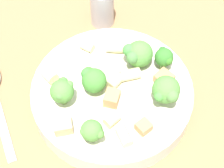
% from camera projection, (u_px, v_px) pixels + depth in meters
% --- Properties ---
extents(ground_plane, '(2.00, 2.00, 0.00)m').
position_uv_depth(ground_plane, '(112.00, 101.00, 0.56)').
color(ground_plane, '#936D47').
extents(pasta_bowl, '(0.23, 0.23, 0.04)m').
position_uv_depth(pasta_bowl, '(112.00, 94.00, 0.54)').
color(pasta_bowl, silver).
rests_on(pasta_bowl, ground_plane).
extents(broccoli_floret_0, '(0.04, 0.04, 0.04)m').
position_uv_depth(broccoli_floret_0, '(138.00, 54.00, 0.54)').
color(broccoli_floret_0, '#84AD60').
rests_on(broccoli_floret_0, pasta_bowl).
extents(broccoli_floret_1, '(0.03, 0.03, 0.03)m').
position_uv_depth(broccoli_floret_1, '(164.00, 57.00, 0.53)').
color(broccoli_floret_1, '#84AD60').
rests_on(broccoli_floret_1, pasta_bowl).
extents(broccoli_floret_2, '(0.03, 0.03, 0.04)m').
position_uv_depth(broccoli_floret_2, '(62.00, 91.00, 0.49)').
color(broccoli_floret_2, '#93B766').
rests_on(broccoli_floret_2, pasta_bowl).
extents(broccoli_floret_3, '(0.04, 0.04, 0.04)m').
position_uv_depth(broccoli_floret_3, '(166.00, 91.00, 0.50)').
color(broccoli_floret_3, '#9EC175').
rests_on(broccoli_floret_3, pasta_bowl).
extents(broccoli_floret_4, '(0.03, 0.03, 0.04)m').
position_uv_depth(broccoli_floret_4, '(92.00, 131.00, 0.46)').
color(broccoli_floret_4, '#84AD60').
rests_on(broccoli_floret_4, pasta_bowl).
extents(broccoli_floret_5, '(0.03, 0.04, 0.04)m').
position_uv_depth(broccoli_floret_5, '(93.00, 79.00, 0.51)').
color(broccoli_floret_5, '#84AD60').
rests_on(broccoli_floret_5, pasta_bowl).
extents(rigatoni_0, '(0.03, 0.03, 0.01)m').
position_uv_depth(rigatoni_0, '(124.00, 136.00, 0.48)').
color(rigatoni_0, beige).
rests_on(rigatoni_0, pasta_bowl).
extents(rigatoni_1, '(0.02, 0.03, 0.02)m').
position_uv_depth(rigatoni_1, '(49.00, 75.00, 0.53)').
color(rigatoni_1, beige).
rests_on(rigatoni_1, pasta_bowl).
extents(rigatoni_2, '(0.03, 0.03, 0.02)m').
position_uv_depth(rigatoni_2, '(115.00, 47.00, 0.56)').
color(rigatoni_2, beige).
rests_on(rigatoni_2, pasta_bowl).
extents(rigatoni_3, '(0.01, 0.02, 0.01)m').
position_uv_depth(rigatoni_3, '(87.00, 47.00, 0.56)').
color(rigatoni_3, beige).
rests_on(rigatoni_3, pasta_bowl).
extents(rigatoni_4, '(0.02, 0.02, 0.02)m').
position_uv_depth(rigatoni_4, '(113.00, 81.00, 0.53)').
color(rigatoni_4, beige).
rests_on(rigatoni_4, pasta_bowl).
extents(rigatoni_5, '(0.02, 0.02, 0.02)m').
position_uv_depth(rigatoni_5, '(112.00, 119.00, 0.49)').
color(rigatoni_5, beige).
rests_on(rigatoni_5, pasta_bowl).
extents(rigatoni_6, '(0.03, 0.03, 0.02)m').
position_uv_depth(rigatoni_6, '(130.00, 74.00, 0.53)').
color(rigatoni_6, beige).
rests_on(rigatoni_6, pasta_bowl).
extents(chicken_chunk_0, '(0.03, 0.03, 0.02)m').
position_uv_depth(chicken_chunk_0, '(63.00, 126.00, 0.49)').
color(chicken_chunk_0, tan).
rests_on(chicken_chunk_0, pasta_bowl).
extents(chicken_chunk_1, '(0.03, 0.03, 0.01)m').
position_uv_depth(chicken_chunk_1, '(164.00, 78.00, 0.53)').
color(chicken_chunk_1, tan).
rests_on(chicken_chunk_1, pasta_bowl).
extents(chicken_chunk_2, '(0.03, 0.02, 0.02)m').
position_uv_depth(chicken_chunk_2, '(112.00, 98.00, 0.51)').
color(chicken_chunk_2, tan).
rests_on(chicken_chunk_2, pasta_bowl).
extents(chicken_chunk_3, '(0.02, 0.02, 0.01)m').
position_uv_depth(chicken_chunk_3, '(144.00, 127.00, 0.49)').
color(chicken_chunk_3, tan).
rests_on(chicken_chunk_3, pasta_bowl).
extents(pepper_shaker, '(0.04, 0.04, 0.10)m').
position_uv_depth(pepper_shaker, '(102.00, 1.00, 0.61)').
color(pepper_shaker, '#B2B2B7').
rests_on(pepper_shaker, ground_plane).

